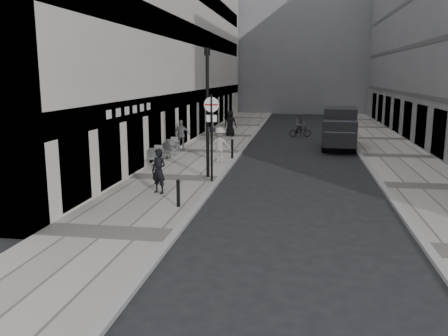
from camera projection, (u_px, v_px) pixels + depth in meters
The scene contains 18 objects.
ground at pixel (142, 278), 10.98m from camera, with size 120.00×120.00×0.00m, color black.
sidewalk at pixel (208, 152), 28.72m from camera, with size 4.00×60.00×0.12m, color #A9A298.
far_sidewalk at pixel (397, 157), 26.99m from camera, with size 4.00×60.00×0.12m, color #A9A298.
building_left at pixel (170, 13), 33.91m from camera, with size 4.00×45.00×18.00m, color silver.
building_far at pixel (288, 26), 62.86m from camera, with size 24.00×16.00×22.00m, color gray.
walking_man at pixel (159, 171), 18.29m from camera, with size 0.64×0.42×1.74m, color black.
sign_post at pixel (212, 126), 20.06m from camera, with size 0.64×0.10×3.72m.
lamppost at pixel (207, 107), 20.80m from camera, with size 0.25×0.25×5.66m.
bollard_near at pixel (178, 194), 16.45m from camera, with size 0.12×0.12×0.90m, color black.
bollard_far at pixel (232, 149), 26.05m from camera, with size 0.13×0.13×0.99m, color black.
panel_van at pixel (340, 126), 30.19m from camera, with size 2.43×5.58×2.56m.
cyclist at pixel (300, 128), 36.00m from camera, with size 1.68×0.77×1.74m.
pedestrian_a at pixel (181, 135), 28.71m from camera, with size 1.09×0.45×1.85m, color slate.
pedestrian_b at pixel (220, 145), 24.70m from camera, with size 1.20×0.69×1.85m, color gray.
pedestrian_c at pixel (230, 123), 35.42m from camera, with size 0.93×0.61×1.91m, color black.
cafe_table_near at pixel (172, 147), 26.76m from camera, with size 0.79×1.79×1.02m.
cafe_table_mid at pixel (156, 156), 23.74m from camera, with size 0.78×1.76×1.00m.
cafe_table_far at pixel (169, 150), 26.13m from camera, with size 0.71×1.61×0.92m.
Camera 1 is at (3.53, -9.84, 4.64)m, focal length 38.00 mm.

